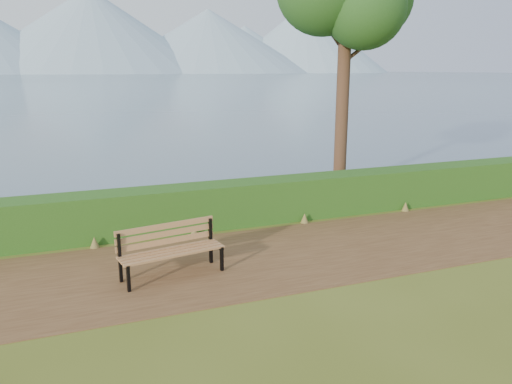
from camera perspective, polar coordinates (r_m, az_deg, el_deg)
name	(u,v)px	position (r m, az deg, el deg)	size (l,w,h in m)	color
ground	(276,262)	(9.63, 2.36, -8.01)	(140.00, 140.00, 0.00)	#4C5618
path	(271,256)	(9.88, 1.67, -7.38)	(40.00, 3.40, 0.01)	#53341C
hedge	(234,203)	(11.78, -2.58, -1.31)	(32.00, 0.85, 1.00)	#1D4513
water	(70,76)	(268.25, -20.50, 12.33)	(700.00, 510.00, 0.00)	#405468
mountains	(50,35)	(414.99, -22.45, 16.27)	(585.00, 190.00, 70.00)	#85A0B2
bench	(170,247)	(9.00, -9.82, -6.17)	(1.91, 0.85, 0.92)	black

